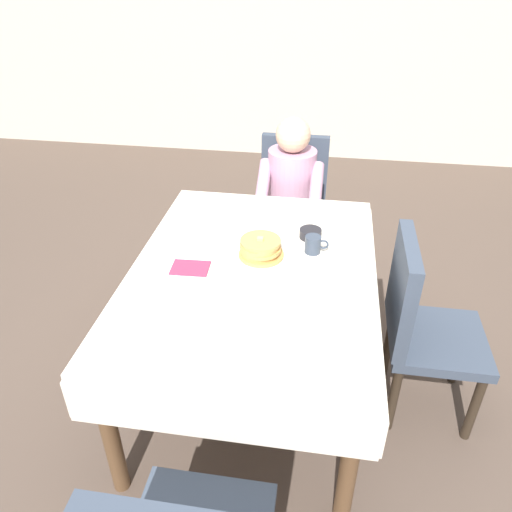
% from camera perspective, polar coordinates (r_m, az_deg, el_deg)
% --- Properties ---
extents(ground_plane, '(14.00, 14.00, 0.00)m').
position_cam_1_polar(ground_plane, '(2.75, -0.30, -14.28)').
color(ground_plane, brown).
extents(dining_table_main, '(1.12, 1.52, 0.74)m').
position_cam_1_polar(dining_table_main, '(2.31, -0.35, -3.23)').
color(dining_table_main, silver).
rests_on(dining_table_main, ground).
extents(chair_diner, '(0.44, 0.45, 0.93)m').
position_cam_1_polar(chair_diner, '(3.37, 4.16, 6.61)').
color(chair_diner, '#384251').
rests_on(chair_diner, ground).
extents(diner_person, '(0.40, 0.43, 1.12)m').
position_cam_1_polar(diner_person, '(3.17, 4.00, 7.63)').
color(diner_person, '#B2849E').
rests_on(diner_person, ground).
extents(chair_right_side, '(0.45, 0.44, 0.93)m').
position_cam_1_polar(chair_right_side, '(2.41, 18.19, -7.05)').
color(chair_right_side, '#384251').
rests_on(chair_right_side, ground).
extents(plate_breakfast, '(0.28, 0.28, 0.02)m').
position_cam_1_polar(plate_breakfast, '(2.32, 0.48, -0.10)').
color(plate_breakfast, white).
rests_on(plate_breakfast, dining_table_main).
extents(breakfast_stack, '(0.21, 0.21, 0.10)m').
position_cam_1_polar(breakfast_stack, '(2.30, 0.50, 0.89)').
color(breakfast_stack, tan).
rests_on(breakfast_stack, plate_breakfast).
extents(cup_coffee, '(0.11, 0.08, 0.08)m').
position_cam_1_polar(cup_coffee, '(2.37, 6.59, 1.33)').
color(cup_coffee, '#333D4C').
rests_on(cup_coffee, dining_table_main).
extents(bowl_butter, '(0.11, 0.11, 0.04)m').
position_cam_1_polar(bowl_butter, '(2.50, 6.26, 2.58)').
color(bowl_butter, black).
rests_on(bowl_butter, dining_table_main).
extents(syrup_pitcher, '(0.08, 0.08, 0.07)m').
position_cam_1_polar(syrup_pitcher, '(2.42, -4.15, 2.06)').
color(syrup_pitcher, silver).
rests_on(syrup_pitcher, dining_table_main).
extents(fork_left_of_plate, '(0.02, 0.18, 0.00)m').
position_cam_1_polar(fork_left_of_plate, '(2.34, -4.20, -0.08)').
color(fork_left_of_plate, silver).
rests_on(fork_left_of_plate, dining_table_main).
extents(knife_right_of_plate, '(0.02, 0.20, 0.00)m').
position_cam_1_polar(knife_right_of_plate, '(2.30, 5.10, -0.87)').
color(knife_right_of_plate, silver).
rests_on(knife_right_of_plate, dining_table_main).
extents(spoon_near_edge, '(0.15, 0.03, 0.00)m').
position_cam_1_polar(spoon_near_edge, '(2.08, -1.86, -4.86)').
color(spoon_near_edge, silver).
rests_on(spoon_near_edge, dining_table_main).
extents(napkin_folded, '(0.18, 0.13, 0.01)m').
position_cam_1_polar(napkin_folded, '(2.27, -7.54, -1.35)').
color(napkin_folded, '#8C2D4C').
rests_on(napkin_folded, dining_table_main).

